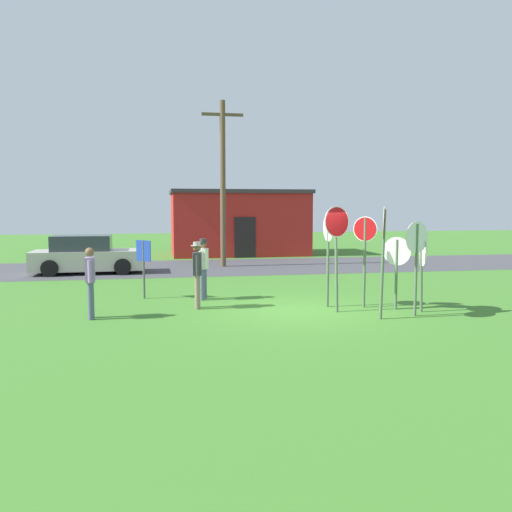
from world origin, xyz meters
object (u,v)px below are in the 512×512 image
(stop_sign_nearest, at_px, (397,261))
(info_panel_leftmost, at_px, (144,259))
(stop_sign_tallest, at_px, (365,247))
(person_in_dark_shirt, at_px, (203,265))
(person_in_teal, at_px, (197,271))
(person_in_blue, at_px, (90,279))
(stop_sign_center_cluster, at_px, (422,258))
(stop_sign_far_back, at_px, (328,244))
(stop_sign_low_front, at_px, (337,239))
(stop_sign_rear_right, at_px, (416,251))
(stop_sign_leaning_left, at_px, (383,243))
(utility_pole, at_px, (223,180))
(parked_car_on_street, at_px, (87,256))

(stop_sign_nearest, height_order, info_panel_leftmost, stop_sign_nearest)
(stop_sign_tallest, bearing_deg, person_in_dark_shirt, 154.47)
(person_in_teal, height_order, person_in_blue, person_in_teal)
(stop_sign_center_cluster, height_order, person_in_teal, stop_sign_center_cluster)
(stop_sign_far_back, relative_size, person_in_dark_shirt, 1.41)
(stop_sign_far_back, bearing_deg, stop_sign_nearest, -22.23)
(person_in_dark_shirt, bearing_deg, stop_sign_nearest, -26.29)
(stop_sign_nearest, bearing_deg, stop_sign_low_front, 179.95)
(stop_sign_low_front, xyz_separation_m, stop_sign_nearest, (1.62, -0.00, -0.56))
(stop_sign_far_back, height_order, person_in_blue, stop_sign_far_back)
(stop_sign_low_front, height_order, stop_sign_rear_right, stop_sign_low_front)
(person_in_blue, bearing_deg, stop_sign_leaning_left, -10.86)
(stop_sign_tallest, relative_size, person_in_dark_shirt, 1.37)
(stop_sign_tallest, relative_size, person_in_blue, 1.41)
(utility_pole, height_order, stop_sign_nearest, utility_pole)
(stop_sign_low_front, bearing_deg, person_in_teal, 162.80)
(stop_sign_leaning_left, relative_size, person_in_dark_shirt, 1.52)
(stop_sign_tallest, bearing_deg, person_in_blue, -178.46)
(stop_sign_far_back, xyz_separation_m, stop_sign_leaning_left, (0.77, -1.73, 0.13))
(stop_sign_nearest, xyz_separation_m, person_in_dark_shirt, (-4.76, 2.35, -0.28))
(utility_pole, bearing_deg, person_in_blue, -113.14)
(utility_pole, bearing_deg, stop_sign_tallest, -76.37)
(info_panel_leftmost, bearing_deg, stop_sign_tallest, -22.98)
(stop_sign_leaning_left, distance_m, stop_sign_nearest, 1.47)
(stop_sign_low_front, bearing_deg, info_panel_leftmost, 149.42)
(utility_pole, height_order, stop_sign_center_cluster, utility_pole)
(stop_sign_tallest, distance_m, stop_sign_center_cluster, 1.46)
(stop_sign_leaning_left, height_order, person_in_dark_shirt, stop_sign_leaning_left)
(stop_sign_low_front, height_order, person_in_blue, stop_sign_low_front)
(stop_sign_rear_right, xyz_separation_m, info_panel_leftmost, (-6.51, 3.70, -0.41))
(person_in_teal, bearing_deg, utility_pole, 78.96)
(stop_sign_low_front, distance_m, stop_sign_rear_right, 1.93)
(stop_sign_rear_right, relative_size, info_panel_leftmost, 1.37)
(stop_sign_center_cluster, distance_m, person_in_dark_shirt, 5.93)
(stop_sign_leaning_left, height_order, info_panel_leftmost, stop_sign_leaning_left)
(person_in_blue, bearing_deg, info_panel_leftmost, 65.87)
(person_in_dark_shirt, distance_m, person_in_blue, 3.54)
(parked_car_on_street, height_order, stop_sign_nearest, stop_sign_nearest)
(person_in_teal, bearing_deg, stop_sign_low_front, -17.20)
(stop_sign_tallest, bearing_deg, stop_sign_nearest, -30.49)
(stop_sign_tallest, height_order, person_in_blue, stop_sign_tallest)
(stop_sign_low_front, distance_m, person_in_dark_shirt, 4.01)
(stop_sign_far_back, relative_size, person_in_blue, 1.45)
(stop_sign_low_front, relative_size, stop_sign_center_cluster, 1.32)
(utility_pole, height_order, stop_sign_far_back, utility_pole)
(stop_sign_nearest, relative_size, info_panel_leftmost, 1.11)
(stop_sign_rear_right, relative_size, person_in_blue, 1.36)
(parked_car_on_street, xyz_separation_m, stop_sign_low_front, (7.15, -9.22, 1.14))
(person_in_dark_shirt, bearing_deg, person_in_blue, -143.16)
(stop_sign_tallest, bearing_deg, stop_sign_low_front, -155.82)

